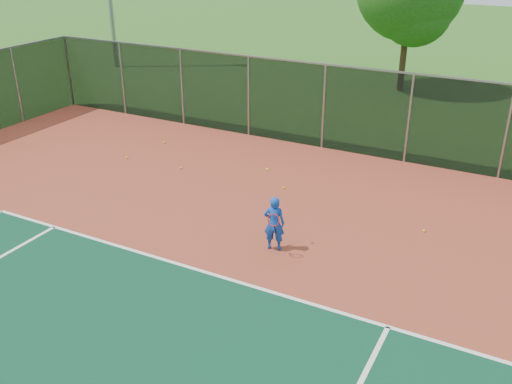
# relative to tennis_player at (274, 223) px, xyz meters

# --- Properties ---
(court_apron) EXTENTS (30.00, 20.00, 0.02)m
(court_apron) POSITION_rel_tennis_player_xyz_m (1.36, -2.70, -0.72)
(court_apron) COLOR #9B3D27
(court_apron) RESTS_ON ground
(fence_back) EXTENTS (30.00, 0.06, 3.03)m
(fence_back) POSITION_rel_tennis_player_xyz_m (1.36, 7.30, 0.84)
(fence_back) COLOR black
(fence_back) RESTS_ON court_apron
(tennis_player) EXTENTS (0.60, 0.65, 2.07)m
(tennis_player) POSITION_rel_tennis_player_xyz_m (0.00, 0.00, 0.00)
(tennis_player) COLOR #1241B0
(tennis_player) RESTS_ON court_apron
(practice_ball_0) EXTENTS (0.07, 0.07, 0.07)m
(practice_ball_0) POSITION_rel_tennis_player_xyz_m (-4.98, 3.22, -0.67)
(practice_ball_0) COLOR yellow
(practice_ball_0) RESTS_ON court_apron
(practice_ball_2) EXTENTS (0.07, 0.07, 0.07)m
(practice_ball_2) POSITION_rel_tennis_player_xyz_m (3.09, 2.58, -0.67)
(practice_ball_2) COLOR yellow
(practice_ball_2) RESTS_ON court_apron
(practice_ball_3) EXTENTS (0.07, 0.07, 0.07)m
(practice_ball_3) POSITION_rel_tennis_player_xyz_m (-7.16, 3.13, -0.67)
(practice_ball_3) COLOR yellow
(practice_ball_3) RESTS_ON court_apron
(practice_ball_5) EXTENTS (0.07, 0.07, 0.07)m
(practice_ball_5) POSITION_rel_tennis_player_xyz_m (-6.93, 4.98, -0.67)
(practice_ball_5) COLOR yellow
(practice_ball_5) RESTS_ON court_apron
(practice_ball_6) EXTENTS (0.07, 0.07, 0.07)m
(practice_ball_6) POSITION_rel_tennis_player_xyz_m (-1.30, 3.35, -0.67)
(practice_ball_6) COLOR yellow
(practice_ball_6) RESTS_ON court_apron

